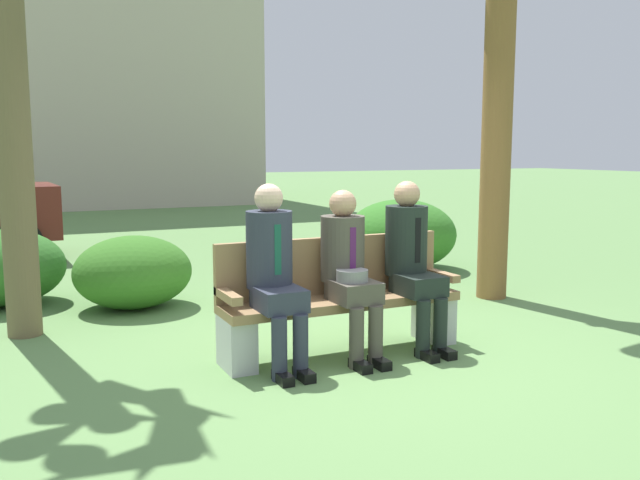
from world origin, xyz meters
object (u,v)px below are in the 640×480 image
Objects in this scene: park_bench at (339,299)px; shrub_mid_lawn at (401,235)px; seated_man_right at (412,256)px; shrub_far_lawn at (133,272)px; seated_man_middle at (348,265)px; seated_man_left at (274,266)px; shrub_near_bench at (2,268)px.

shrub_mid_lawn is (2.41, 2.90, 0.05)m from park_bench.
shrub_far_lawn is (-1.78, 2.33, -0.38)m from seated_man_right.
shrub_mid_lawn is at bearing 58.95° from seated_man_right.
seated_man_right is at bearing -52.61° from shrub_far_lawn.
seated_man_middle reaches higher than park_bench.
seated_man_middle is 3.87m from shrub_mid_lawn.
shrub_far_lawn is (-1.19, 2.21, -0.06)m from park_bench.
seated_man_right is (1.19, -0.00, -0.00)m from seated_man_left.
seated_man_right is 3.53m from shrub_mid_lawn.
seated_man_left is at bearing -134.86° from shrub_mid_lawn.
park_bench is at bearing 168.33° from seated_man_right.
seated_man_left is at bearing 179.98° from seated_man_right.
seated_man_middle is (0.60, -0.01, -0.03)m from seated_man_left.
seated_man_middle is 1.02× the size of shrub_near_bench.
shrub_far_lawn is at bearing 104.38° from seated_man_left.
seated_man_middle is at bearing -178.89° from seated_man_right.
seated_man_right reaches higher than shrub_mid_lawn.
shrub_mid_lawn is at bearing 50.25° from park_bench.
park_bench is at bearing -129.75° from shrub_mid_lawn.
park_bench is at bearing 11.57° from seated_man_left.
seated_man_left is 0.90× the size of shrub_mid_lawn.
shrub_mid_lawn is (1.82, 3.02, -0.28)m from seated_man_right.
seated_man_middle reaches higher than shrub_mid_lawn.
seated_man_left reaches higher than seated_man_right.
shrub_far_lawn is (-0.60, 2.33, -0.38)m from seated_man_left.
shrub_near_bench is at bearing 149.77° from shrub_far_lawn.
park_bench is 1.28× the size of shrub_mid_lawn.
seated_man_left reaches higher than shrub_far_lawn.
shrub_mid_lawn is (4.79, -0.01, 0.08)m from shrub_near_bench.
seated_man_right is 0.89× the size of shrub_mid_lawn.
seated_man_middle is 0.96× the size of seated_man_right.
shrub_mid_lawn reaches higher than park_bench.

